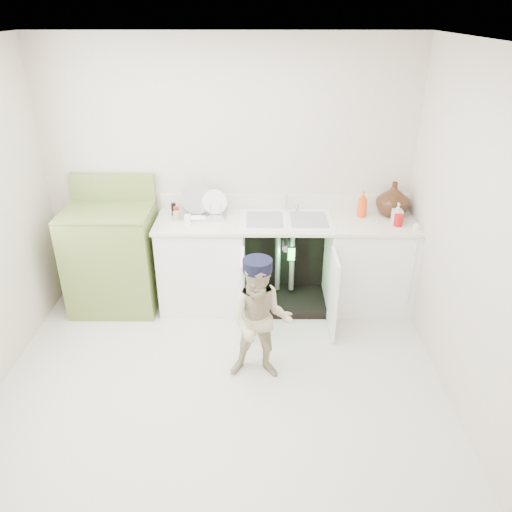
# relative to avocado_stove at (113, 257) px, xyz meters

# --- Properties ---
(ground) EXTENTS (3.50, 3.50, 0.00)m
(ground) POSITION_rel_avocado_stove_xyz_m (1.11, -1.18, -0.52)
(ground) COLOR beige
(ground) RESTS_ON ground
(room_shell) EXTENTS (6.00, 5.50, 1.26)m
(room_shell) POSITION_rel_avocado_stove_xyz_m (1.11, -1.18, 0.73)
(room_shell) COLOR beige
(room_shell) RESTS_ON ground
(counter_run) EXTENTS (2.44, 1.02, 1.22)m
(counter_run) POSITION_rel_avocado_stove_xyz_m (1.69, 0.03, -0.05)
(counter_run) COLOR white
(counter_run) RESTS_ON ground
(avocado_stove) EXTENTS (0.81, 0.65, 1.26)m
(avocado_stove) POSITION_rel_avocado_stove_xyz_m (0.00, 0.00, 0.00)
(avocado_stove) COLOR olive
(avocado_stove) RESTS_ON ground
(repair_worker) EXTENTS (0.57, 0.97, 1.04)m
(repair_worker) POSITION_rel_avocado_stove_xyz_m (1.42, -1.07, 0.00)
(repair_worker) COLOR tan
(repair_worker) RESTS_ON ground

